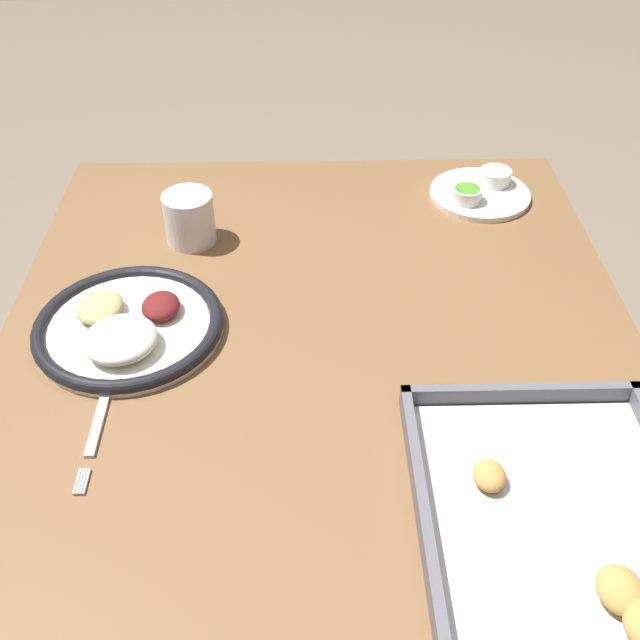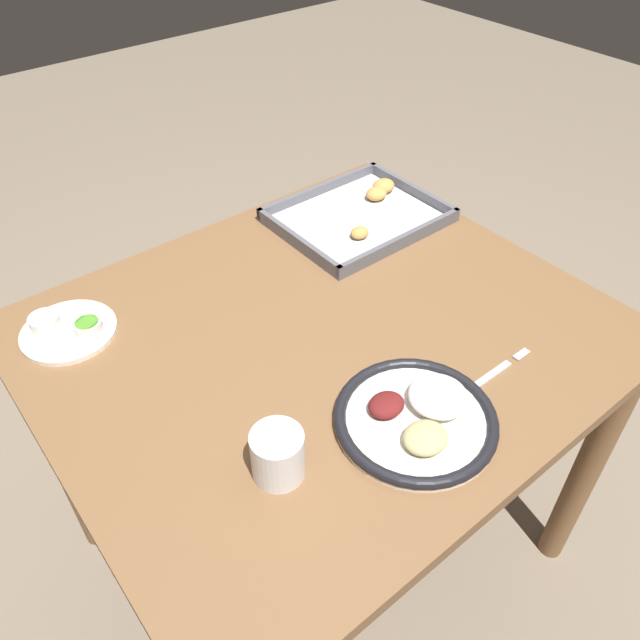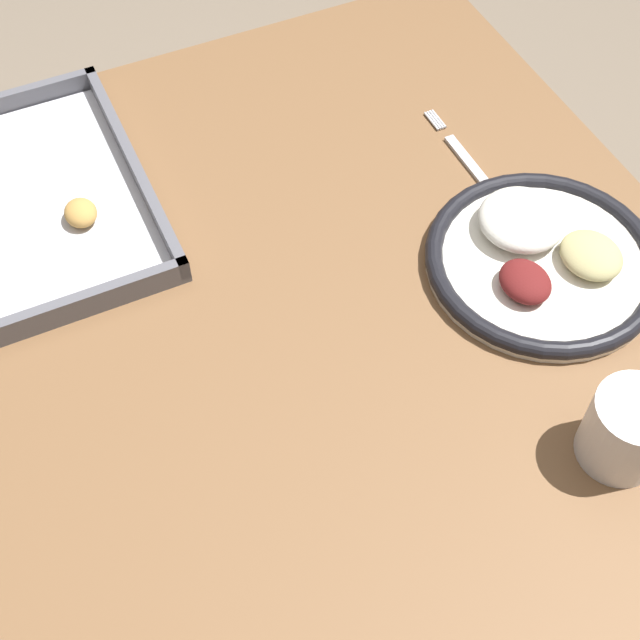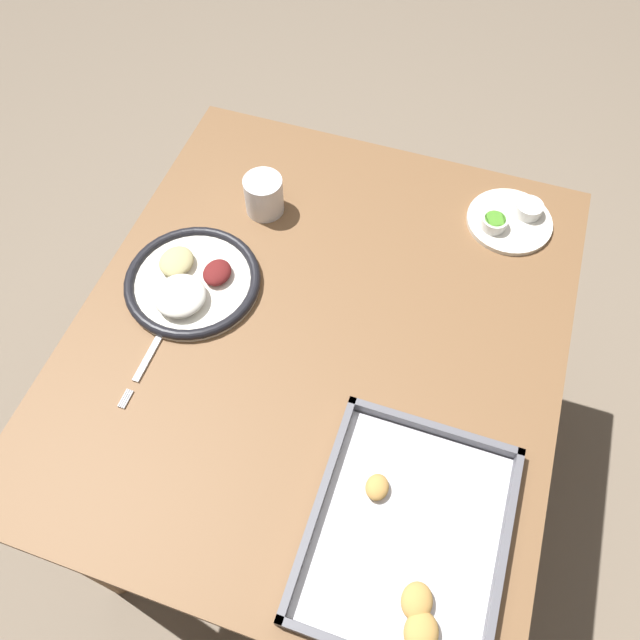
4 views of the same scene
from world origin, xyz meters
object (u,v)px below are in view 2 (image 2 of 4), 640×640
object	(u,v)px
fork	(484,380)
baking_tray	(361,215)
drinking_cup	(278,455)
saucer_plate	(67,329)
dinner_plate	(418,417)

from	to	relation	value
fork	baking_tray	world-z (taller)	baking_tray
fork	drinking_cup	size ratio (longest dim) A/B	2.58
fork	saucer_plate	xyz separation A→B (m)	(-0.51, 0.56, 0.01)
saucer_plate	drinking_cup	bearing A→B (deg)	-75.74
fork	baking_tray	bearing A→B (deg)	71.30
dinner_plate	saucer_plate	xyz separation A→B (m)	(-0.35, 0.55, -0.00)
dinner_plate	saucer_plate	bearing A→B (deg)	122.48
baking_tray	saucer_plate	bearing A→B (deg)	176.38
fork	saucer_plate	bearing A→B (deg)	132.27
baking_tray	drinking_cup	size ratio (longest dim) A/B	4.40
dinner_plate	baking_tray	distance (m)	0.61
drinking_cup	fork	bearing A→B (deg)	-10.56
saucer_plate	baking_tray	distance (m)	0.69
dinner_plate	saucer_plate	distance (m)	0.66
saucer_plate	drinking_cup	distance (m)	0.51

